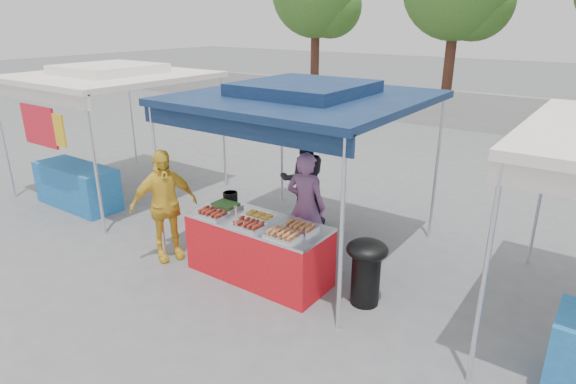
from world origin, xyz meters
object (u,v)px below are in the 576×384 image
Objects in this scene: cooking_pot at (230,196)px; helper_man at (303,179)px; wok_burner at (366,266)px; customer_person at (164,206)px; vendor_woman at (306,206)px; vendor_table at (258,249)px.

helper_man is at bearing 78.85° from cooking_pot.
helper_man is (-2.01, 1.60, 0.32)m from wok_burner.
wok_burner is 0.52× the size of customer_person.
customer_person reaches higher than cooking_pot.
customer_person is at bearing 26.82° from vendor_woman.
cooking_pot is 0.25× the size of wok_burner.
cooking_pot is 0.13× the size of helper_man.
cooking_pot is at bearing 17.77° from vendor_woman.
helper_man reaches higher than vendor_table.
wok_burner is 3.06m from customer_person.
vendor_table is 1.53m from wok_burner.
vendor_table is 1.22× the size of vendor_woman.
customer_person is at bearing 21.65° from helper_man.
wok_burner is at bearing -53.18° from customer_person.
vendor_table is at bearing 60.40° from helper_man.
cooking_pot is 0.97m from customer_person.
wok_burner is at bearing 146.25° from vendor_woman.
vendor_woman reaches higher than wok_burner.
customer_person is at bearing -159.47° from wok_burner.
customer_person is at bearing -166.62° from vendor_table.
vendor_table is at bearing -23.59° from cooking_pot.
wok_burner is 1.46m from vendor_woman.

